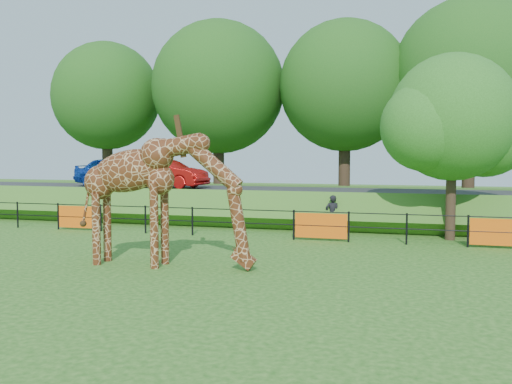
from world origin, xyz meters
TOP-DOWN VIEW (x-y plane):
  - ground at (0.00, 0.00)m, footprint 90.00×90.00m
  - giraffe at (-0.42, 2.21)m, footprint 5.26×1.03m
  - perimeter_fence at (0.00, 8.00)m, footprint 28.07×0.10m
  - embankment at (0.00, 15.50)m, footprint 40.00×9.00m
  - road at (0.00, 14.00)m, footprint 40.00×5.00m
  - car_blue at (-8.74, 14.08)m, footprint 4.67×2.25m
  - car_red at (-5.90, 13.90)m, footprint 4.52×2.09m
  - visitor at (3.11, 10.01)m, footprint 0.64×0.51m
  - tree_east at (7.60, 9.63)m, footprint 5.40×4.71m
  - bg_tree_line at (1.89, 22.00)m, footprint 37.30×8.80m

SIDE VIEW (x-z plane):
  - ground at x=0.00m, z-range 0.00..0.00m
  - perimeter_fence at x=0.00m, z-range 0.00..1.10m
  - embankment at x=0.00m, z-range 0.00..1.30m
  - visitor at x=3.11m, z-range 0.00..1.52m
  - road at x=0.00m, z-range 1.30..1.42m
  - giraffe at x=-0.42m, z-range 0.00..3.75m
  - car_red at x=-5.90m, z-range 1.42..2.85m
  - car_blue at x=-8.74m, z-range 1.42..2.96m
  - tree_east at x=7.60m, z-range 0.90..7.66m
  - bg_tree_line at x=1.89m, z-range 1.28..13.10m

